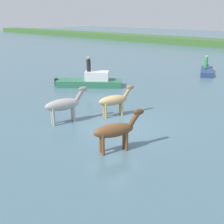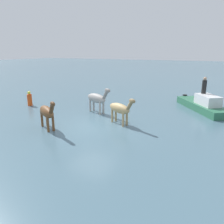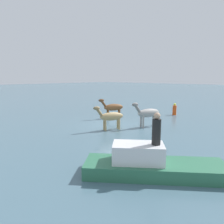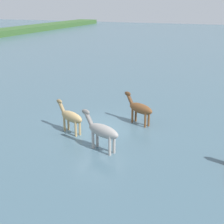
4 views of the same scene
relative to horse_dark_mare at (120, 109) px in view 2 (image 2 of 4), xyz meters
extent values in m
plane|color=#476675|center=(1.09, -1.25, -0.94)|extent=(182.01, 182.01, 0.00)
ellipsoid|color=tan|center=(-0.03, -0.07, 0.01)|extent=(1.16, 1.77, 0.58)
cylinder|color=tan|center=(0.05, 0.45, -0.47)|extent=(0.13, 0.13, 0.95)
cylinder|color=tan|center=(0.30, 0.34, -0.47)|extent=(0.13, 0.13, 0.95)
cylinder|color=tan|center=(-0.37, -0.48, -0.47)|extent=(0.13, 0.13, 0.95)
cylinder|color=tan|center=(-0.12, -0.60, -0.47)|extent=(0.13, 0.13, 0.95)
cylinder|color=olive|center=(0.34, 0.76, 0.38)|extent=(0.40, 0.56, 0.63)
ellipsoid|color=olive|center=(0.41, 0.92, 0.64)|extent=(0.37, 0.51, 0.25)
ellipsoid|color=brown|center=(2.63, -3.17, 0.04)|extent=(1.28, 1.81, 0.60)
cylinder|color=brown|center=(2.75, -2.64, -0.45)|extent=(0.13, 0.13, 0.98)
cylinder|color=brown|center=(3.01, -2.77, -0.45)|extent=(0.13, 0.13, 0.98)
cylinder|color=brown|center=(2.26, -3.58, -0.45)|extent=(0.13, 0.13, 0.98)
cylinder|color=brown|center=(2.51, -3.71, -0.45)|extent=(0.13, 0.13, 0.98)
cylinder|color=#50311A|center=(3.07, -2.34, 0.42)|extent=(0.43, 0.57, 0.65)
ellipsoid|color=#50311A|center=(3.15, -2.18, 0.69)|extent=(0.41, 0.52, 0.26)
ellipsoid|color=#9E9993|center=(-1.42, -2.55, 0.09)|extent=(1.16, 1.94, 0.63)
cylinder|color=#9E9993|center=(-1.36, -1.97, -0.42)|extent=(0.14, 0.14, 1.03)
cylinder|color=#9E9993|center=(-1.08, -2.08, -0.42)|extent=(0.14, 0.14, 1.03)
cylinder|color=#9E9993|center=(-1.75, -3.02, -0.42)|extent=(0.14, 0.14, 1.03)
cylinder|color=#9E9993|center=(-1.47, -3.13, -0.42)|extent=(0.14, 0.14, 1.03)
cylinder|color=slate|center=(-1.07, -1.62, 0.50)|extent=(0.40, 0.61, 0.69)
ellipsoid|color=slate|center=(-1.00, -1.43, 0.78)|extent=(0.38, 0.55, 0.28)
cube|color=#2D6B4C|center=(-5.80, 3.77, -0.76)|extent=(5.02, 4.34, 0.66)
cube|color=silver|center=(-5.31, 4.15, -0.08)|extent=(2.11, 1.96, 0.70)
cube|color=black|center=(-7.95, 2.11, -0.69)|extent=(0.36, 0.37, 0.71)
cylinder|color=black|center=(-5.82, 3.77, 0.74)|extent=(0.32, 0.32, 0.95)
sphere|color=tan|center=(-5.82, 3.77, 1.34)|extent=(0.24, 0.24, 0.24)
cylinder|color=#E54C19|center=(-0.63, -8.29, -0.49)|extent=(0.36, 0.36, 0.90)
sphere|color=yellow|center=(-0.63, -8.29, 0.08)|extent=(0.24, 0.24, 0.24)
camera|label=1|loc=(8.87, -10.61, 4.50)|focal=41.46mm
camera|label=2|loc=(11.00, 5.52, 3.25)|focal=35.19mm
camera|label=3|loc=(-9.58, 10.18, 2.72)|focal=33.19mm
camera|label=4|loc=(-14.28, -8.17, 5.96)|focal=51.05mm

